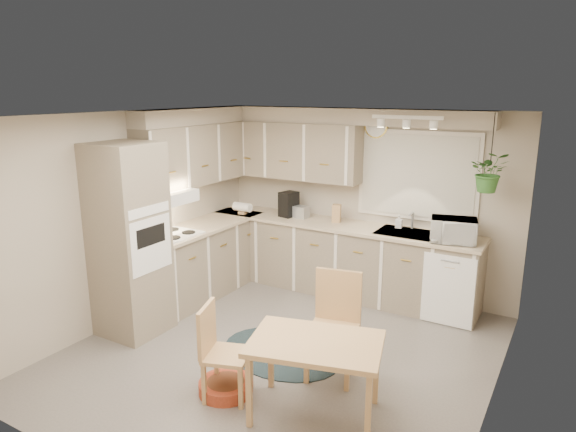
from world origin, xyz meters
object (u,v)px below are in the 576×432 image
object	(u,v)px
chair_left	(227,352)
braided_rug	(281,352)
dining_table	(315,378)
microwave	(454,228)
chair_back	(332,328)
pet_bed	(226,387)

from	to	relation	value
chair_left	braided_rug	distance (m)	0.98
braided_rug	dining_table	bearing A→B (deg)	-43.59
dining_table	microwave	bearing A→B (deg)	78.43
chair_left	microwave	xyz separation A→B (m)	(1.27, 2.58, 0.69)
chair_back	braided_rug	size ratio (longest dim) A/B	0.75
chair_back	pet_bed	bearing A→B (deg)	34.85
dining_table	microwave	distance (m)	2.59
chair_left	microwave	bearing A→B (deg)	134.70
dining_table	braided_rug	size ratio (longest dim) A/B	0.80
dining_table	pet_bed	world-z (taller)	dining_table
chair_left	pet_bed	size ratio (longest dim) A/B	1.75
dining_table	microwave	xyz separation A→B (m)	(0.50, 2.42, 0.78)
pet_bed	microwave	bearing A→B (deg)	62.56
chair_left	chair_back	world-z (taller)	chair_back
chair_back	microwave	size ratio (longest dim) A/B	1.98
chair_left	pet_bed	bearing A→B (deg)	-138.04
chair_back	microwave	world-z (taller)	microwave
dining_table	pet_bed	size ratio (longest dim) A/B	2.20
dining_table	chair_left	size ratio (longest dim) A/B	1.25
pet_bed	braided_rug	bearing A→B (deg)	85.97
chair_back	pet_bed	world-z (taller)	chair_back
microwave	chair_left	bearing A→B (deg)	-130.10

